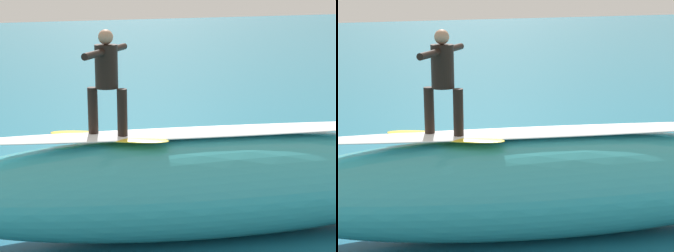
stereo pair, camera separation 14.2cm
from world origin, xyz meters
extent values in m
plane|color=teal|center=(0.00, 0.00, 0.00)|extent=(120.00, 120.00, 0.00)
ellipsoid|color=teal|center=(0.23, 1.88, 0.88)|extent=(10.18, 4.67, 1.76)
ellipsoid|color=white|center=(0.23, 1.88, 1.80)|extent=(8.37, 2.96, 0.08)
ellipsoid|color=yellow|center=(1.84, 1.44, 1.79)|extent=(1.87, 1.78, 0.07)
cylinder|color=black|center=(2.03, 1.27, 2.21)|extent=(0.16, 0.16, 0.75)
cylinder|color=black|center=(1.66, 1.61, 2.21)|extent=(0.16, 0.16, 0.75)
cylinder|color=black|center=(1.84, 1.44, 2.93)|extent=(0.51, 0.51, 0.68)
sphere|color=tan|center=(1.84, 1.44, 3.38)|extent=(0.23, 0.23, 0.23)
cylinder|color=black|center=(2.17, 1.80, 3.16)|extent=(0.49, 0.52, 0.11)
cylinder|color=black|center=(1.51, 1.08, 3.16)|extent=(0.49, 0.52, 0.11)
ellipsoid|color=silver|center=(-2.02, -2.15, 0.05)|extent=(0.61, 2.13, 0.10)
cylinder|color=black|center=(-2.02, -2.15, 0.25)|extent=(0.32, 0.87, 0.31)
sphere|color=tan|center=(-2.01, -2.68, 0.31)|extent=(0.22, 0.22, 0.22)
cylinder|color=black|center=(-2.12, -1.36, 0.17)|extent=(0.15, 0.72, 0.14)
cylinder|color=black|center=(-1.94, -1.36, 0.17)|extent=(0.15, 0.72, 0.14)
camera|label=1|loc=(4.87, 9.96, 4.14)|focal=61.99mm
camera|label=2|loc=(4.74, 10.02, 4.14)|focal=61.99mm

